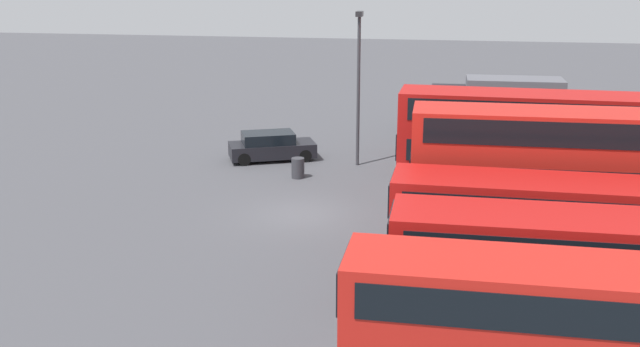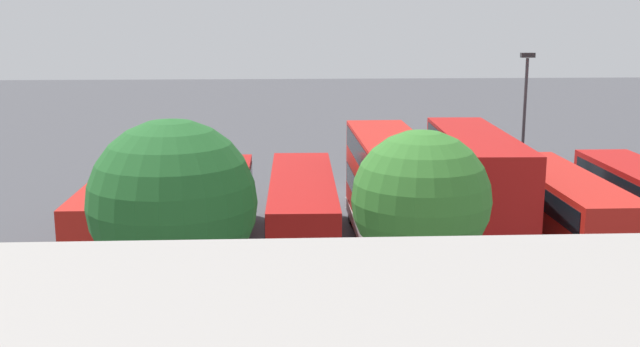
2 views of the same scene
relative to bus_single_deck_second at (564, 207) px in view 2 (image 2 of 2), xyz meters
name	(u,v)px [view 2 (image 2 of 2)]	position (x,y,z in m)	size (l,w,h in m)	color
ground_plane	(368,193)	(7.02, -9.42, -1.62)	(140.00, 140.00, 0.00)	#47474C
bus_single_deck_second	(564,207)	(0.00, 0.00, 0.00)	(2.63, 10.55, 2.95)	red
bus_double_decker_third	(476,184)	(3.49, -0.81, 0.83)	(2.90, 10.19, 4.55)	#B71411
bus_double_decker_fourth	(390,190)	(7.20, 0.05, 0.83)	(2.74, 10.42, 4.55)	red
bus_single_deck_fifth	(302,210)	(10.75, -0.07, 0.00)	(2.79, 11.08, 2.95)	#B71411
bus_single_deck_sixth	(216,212)	(14.24, 0.01, 0.00)	(2.62, 10.69, 2.95)	#B71411
bus_single_deck_seventh	(128,208)	(17.86, -0.73, 0.00)	(2.69, 10.95, 2.95)	red
car_hatchback_silver	(501,167)	(-1.05, -12.59, -0.92)	(3.31, 4.64, 1.43)	black
lamp_post_tall	(524,113)	(-0.81, -8.15, 2.78)	(0.70, 0.30, 7.47)	#38383D
waste_bin_yellow	(457,179)	(1.93, -10.60, -1.15)	(0.60, 0.60, 0.95)	#333338
tree_leftmost	(173,203)	(14.43, 9.97, 2.90)	(4.48, 4.48, 6.78)	#4C3823
tree_midright	(421,200)	(7.87, 10.25, 2.98)	(3.71, 3.71, 6.48)	#4C3823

